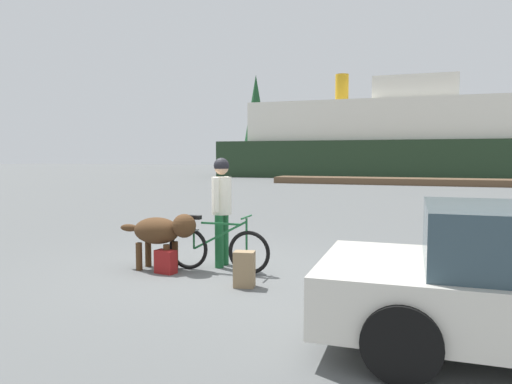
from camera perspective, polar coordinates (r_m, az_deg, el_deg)
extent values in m
plane|color=#595B5B|center=(7.51, -4.78, -9.45)|extent=(160.00, 160.00, 0.00)
torus|color=black|center=(7.19, -0.85, -7.33)|extent=(0.67, 0.06, 0.67)
torus|color=black|center=(7.59, -8.20, -6.76)|extent=(0.67, 0.06, 0.67)
cube|color=#19592D|center=(7.28, -4.28, -3.84)|extent=(0.65, 0.03, 0.03)
cube|color=#19592D|center=(7.32, -4.42, -5.27)|extent=(0.88, 0.03, 0.49)
cylinder|color=#19592D|center=(7.51, -7.54, -5.25)|extent=(0.03, 0.03, 0.42)
cylinder|color=#19592D|center=(7.16, -1.15, -5.27)|extent=(0.03, 0.03, 0.52)
cube|color=black|center=(7.46, -7.56, -3.05)|extent=(0.24, 0.10, 0.06)
cylinder|color=#19592D|center=(7.12, -1.16, -3.05)|extent=(0.03, 0.44, 0.03)
cube|color=slate|center=(7.54, -8.37, -4.51)|extent=(0.36, 0.14, 0.02)
cylinder|color=#19592D|center=(7.81, -3.85, -5.71)|extent=(0.14, 0.14, 0.85)
cylinder|color=#19592D|center=(7.61, -4.48, -5.98)|extent=(0.14, 0.14, 0.85)
cylinder|color=silver|center=(7.62, -4.19, -0.45)|extent=(0.32, 0.32, 0.60)
cylinder|color=silver|center=(7.82, -3.57, -0.06)|extent=(0.09, 0.09, 0.53)
cylinder|color=silver|center=(7.41, -4.84, -0.32)|extent=(0.09, 0.09, 0.53)
sphere|color=tan|center=(7.59, -4.21, 2.99)|extent=(0.23, 0.23, 0.23)
sphere|color=black|center=(7.59, -4.21, 3.21)|extent=(0.25, 0.25, 0.25)
ellipsoid|color=#472D19|center=(7.60, -11.92, -4.59)|extent=(0.76, 0.49, 0.42)
sphere|color=#472D19|center=(7.36, -8.69, -4.07)|extent=(0.37, 0.37, 0.37)
ellipsoid|color=#472D19|center=(7.86, -15.09, -4.20)|extent=(0.32, 0.12, 0.12)
cylinder|color=#472D19|center=(7.67, -9.77, -7.53)|extent=(0.10, 0.10, 0.44)
cylinder|color=#472D19|center=(7.44, -10.77, -7.93)|extent=(0.10, 0.10, 0.44)
cylinder|color=#472D19|center=(7.91, -12.91, -7.22)|extent=(0.10, 0.10, 0.44)
cylinder|color=#472D19|center=(7.69, -13.97, -7.58)|extent=(0.10, 0.10, 0.44)
cube|color=#8C7251|center=(6.53, -1.43, -9.32)|extent=(0.31, 0.24, 0.49)
cube|color=maroon|center=(7.41, -10.88, -8.29)|extent=(0.35, 0.24, 0.36)
cylinder|color=black|center=(5.73, 17.58, -10.74)|extent=(0.64, 0.22, 0.64)
cylinder|color=black|center=(4.09, 17.17, -16.97)|extent=(0.64, 0.22, 0.64)
cube|color=brown|center=(30.84, 17.30, 1.25)|extent=(16.09, 2.36, 0.40)
cube|color=#1E331E|center=(40.36, 14.69, 3.85)|extent=(26.28, 7.12, 2.99)
cube|color=silver|center=(40.45, 14.78, 8.24)|extent=(21.03, 5.98, 3.20)
cube|color=silver|center=(40.61, 18.63, 11.68)|extent=(6.31, 4.27, 1.80)
cylinder|color=#BF8C19|center=(41.07, 10.36, 12.18)|extent=(1.10, 1.10, 2.40)
cylinder|color=#4C331E|center=(56.35, -0.02, 3.77)|extent=(0.43, 0.43, 2.32)
cone|color=#1E4C28|center=(56.57, -0.02, 9.51)|extent=(3.07, 3.07, 9.00)
cylinder|color=#4C331E|center=(53.53, 16.28, 3.56)|extent=(0.38, 0.38, 2.32)
cone|color=#143819|center=(53.65, 16.38, 8.24)|extent=(2.96, 2.96, 6.44)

